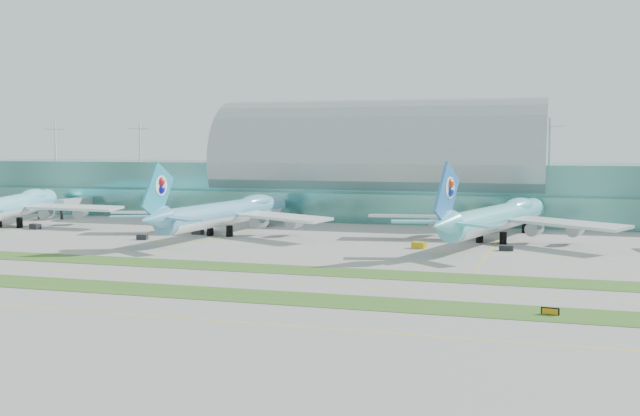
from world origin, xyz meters
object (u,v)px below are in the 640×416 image
(airliner_a, at_px, (14,204))
(taxiway_sign_east, at_px, (550,311))
(airliner_b, at_px, (228,211))
(terminal, at_px, (380,178))
(airliner_c, at_px, (498,216))

(airliner_a, relative_size, taxiway_sign_east, 28.16)
(airliner_b, xyz_separation_m, taxiway_sign_east, (94.62, -88.02, -6.34))
(terminal, xyz_separation_m, taxiway_sign_east, (64.34, -157.30, -13.62))
(airliner_b, relative_size, taxiway_sign_east, 28.19)
(airliner_b, xyz_separation_m, airliner_c, (78.31, 6.20, 0.13))
(terminal, height_order, taxiway_sign_east, terminal)
(terminal, height_order, airliner_b, terminal)
(airliner_c, bearing_deg, airliner_a, -164.10)
(airliner_a, distance_m, airliner_c, 154.86)
(terminal, relative_size, taxiway_sign_east, 117.04)
(airliner_a, relative_size, airliner_b, 1.00)
(airliner_c, bearing_deg, airliner_b, -161.48)
(airliner_b, distance_m, taxiway_sign_east, 129.39)
(airliner_c, bearing_deg, taxiway_sign_east, -66.18)
(taxiway_sign_east, bearing_deg, airliner_b, 143.85)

